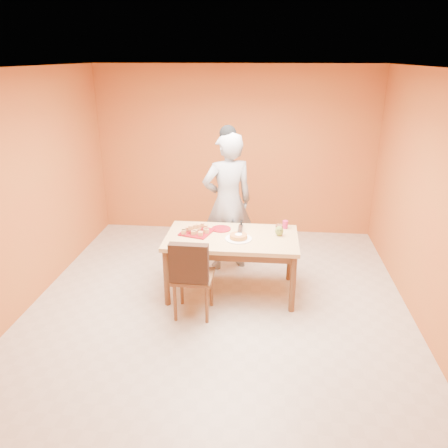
# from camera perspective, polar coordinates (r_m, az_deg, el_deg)

# --- Properties ---
(floor) EXTENTS (5.00, 5.00, 0.00)m
(floor) POSITION_cam_1_polar(r_m,az_deg,el_deg) (5.32, -0.75, -10.73)
(floor) COLOR beige
(floor) RESTS_ON ground
(ceiling) EXTENTS (5.00, 5.00, 0.00)m
(ceiling) POSITION_cam_1_polar(r_m,az_deg,el_deg) (4.52, -0.92, 19.73)
(ceiling) COLOR silver
(ceiling) RESTS_ON wall_back
(wall_back) EXTENTS (4.50, 0.00, 4.50)m
(wall_back) POSITION_cam_1_polar(r_m,az_deg,el_deg) (7.16, 1.47, 9.40)
(wall_back) COLOR #B36429
(wall_back) RESTS_ON floor
(wall_left) EXTENTS (0.00, 5.00, 5.00)m
(wall_left) POSITION_cam_1_polar(r_m,az_deg,el_deg) (5.47, -24.99, 3.65)
(wall_left) COLOR #B36429
(wall_left) RESTS_ON floor
(wall_right) EXTENTS (0.00, 5.00, 5.00)m
(wall_right) POSITION_cam_1_polar(r_m,az_deg,el_deg) (5.03, 25.60, 2.11)
(wall_right) COLOR #B36429
(wall_right) RESTS_ON floor
(dining_table) EXTENTS (1.60, 0.90, 0.76)m
(dining_table) POSITION_cam_1_polar(r_m,az_deg,el_deg) (5.34, 1.01, -2.54)
(dining_table) COLOR tan
(dining_table) RESTS_ON floor
(dining_chair) EXTENTS (0.45, 0.53, 0.97)m
(dining_chair) POSITION_cam_1_polar(r_m,az_deg,el_deg) (4.95, -4.09, -6.70)
(dining_chair) COLOR brown
(dining_chair) RESTS_ON floor
(pastry_pile) EXTENTS (0.31, 0.31, 0.10)m
(pastry_pile) POSITION_cam_1_polar(r_m,az_deg,el_deg) (5.38, -3.59, -0.45)
(pastry_pile) COLOR tan
(pastry_pile) RESTS_ON pastry_platter
(person) EXTENTS (0.82, 0.69, 1.91)m
(person) POSITION_cam_1_polar(r_m,az_deg,el_deg) (5.90, 0.49, 2.83)
(person) COLOR gray
(person) RESTS_ON floor
(pastry_platter) EXTENTS (0.44, 0.44, 0.02)m
(pastry_platter) POSITION_cam_1_polar(r_m,az_deg,el_deg) (5.41, -3.58, -1.06)
(pastry_platter) COLOR maroon
(pastry_platter) RESTS_ON dining_table
(red_dinner_plate) EXTENTS (0.29, 0.29, 0.01)m
(red_dinner_plate) POSITION_cam_1_polar(r_m,az_deg,el_deg) (5.50, -0.37, -0.63)
(red_dinner_plate) COLOR maroon
(red_dinner_plate) RESTS_ON dining_table
(white_cake_plate) EXTENTS (0.37, 0.37, 0.01)m
(white_cake_plate) POSITION_cam_1_polar(r_m,az_deg,el_deg) (5.21, 1.91, -1.94)
(white_cake_plate) COLOR white
(white_cake_plate) RESTS_ON dining_table
(sponge_cake) EXTENTS (0.25, 0.25, 0.05)m
(sponge_cake) POSITION_cam_1_polar(r_m,az_deg,el_deg) (5.20, 1.91, -1.65)
(sponge_cake) COLOR #D07535
(sponge_cake) RESTS_ON white_cake_plate
(cake_server) EXTENTS (0.06, 0.30, 0.01)m
(cake_server) POSITION_cam_1_polar(r_m,az_deg,el_deg) (5.36, 2.15, -0.60)
(cake_server) COLOR silver
(cake_server) RESTS_ON sponge_cake
(egg_ornament) EXTENTS (0.11, 0.09, 0.13)m
(egg_ornament) POSITION_cam_1_polar(r_m,az_deg,el_deg) (5.33, 7.23, -0.91)
(egg_ornament) COLOR olive
(egg_ornament) RESTS_ON dining_table
(magenta_glass) EXTENTS (0.08, 0.08, 0.10)m
(magenta_glass) POSITION_cam_1_polar(r_m,az_deg,el_deg) (5.58, 8.00, -0.07)
(magenta_glass) COLOR #B71B50
(magenta_glass) RESTS_ON dining_table
(checker_tin) EXTENTS (0.11, 0.11, 0.03)m
(checker_tin) POSITION_cam_1_polar(r_m,az_deg,el_deg) (5.61, 7.29, -0.29)
(checker_tin) COLOR #3A1B10
(checker_tin) RESTS_ON dining_table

